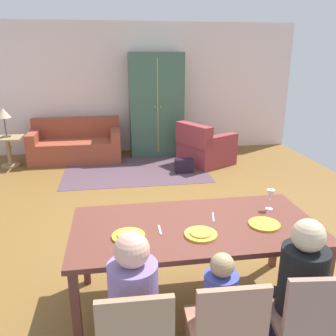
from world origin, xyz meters
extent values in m
cube|color=brown|center=(0.00, 0.47, -0.01)|extent=(6.83, 6.14, 0.02)
cube|color=silver|center=(0.00, 3.59, 1.35)|extent=(6.83, 0.10, 2.70)
cube|color=brown|center=(0.06, -1.60, 0.74)|extent=(1.98, 0.97, 0.04)
cube|color=brown|center=(-0.87, -2.03, 0.36)|extent=(0.06, 0.06, 0.72)
cube|color=brown|center=(0.99, -2.03, 0.36)|extent=(0.06, 0.06, 0.72)
cube|color=brown|center=(-0.87, -1.17, 0.36)|extent=(0.06, 0.06, 0.72)
cube|color=brown|center=(0.99, -1.17, 0.36)|extent=(0.06, 0.06, 0.72)
cylinder|color=yellow|center=(-0.48, -1.72, 0.77)|extent=(0.25, 0.25, 0.02)
cylinder|color=gold|center=(-0.48, -1.72, 0.78)|extent=(0.17, 0.17, 0.01)
cylinder|color=yellow|center=(0.06, -1.78, 0.77)|extent=(0.25, 0.25, 0.02)
cylinder|color=gold|center=(0.06, -1.78, 0.78)|extent=(0.17, 0.17, 0.01)
cylinder|color=gold|center=(0.60, -1.70, 0.77)|extent=(0.25, 0.25, 0.02)
cylinder|color=silver|center=(0.77, -1.42, 0.76)|extent=(0.06, 0.06, 0.01)
cylinder|color=silver|center=(0.77, -1.42, 0.81)|extent=(0.01, 0.01, 0.09)
cone|color=silver|center=(0.77, -1.42, 0.90)|extent=(0.07, 0.07, 0.09)
cube|color=silver|center=(-0.24, -1.65, 0.76)|extent=(0.02, 0.15, 0.01)
cube|color=silver|center=(0.24, -1.50, 0.76)|extent=(0.05, 0.17, 0.01)
cube|color=tan|center=(-0.49, -2.56, 0.66)|extent=(0.42, 0.05, 0.42)
cylinder|color=#866FAF|center=(-0.48, -2.31, 0.68)|extent=(0.30, 0.30, 0.46)
sphere|color=#EEB197|center=(-0.48, -2.31, 1.00)|extent=(0.21, 0.21, 0.21)
cube|color=tan|center=(0.06, -2.37, 0.43)|extent=(0.44, 0.44, 0.04)
cube|color=tan|center=(0.05, -2.56, 0.66)|extent=(0.42, 0.06, 0.42)
cube|color=tan|center=(0.25, -2.19, 0.21)|extent=(0.04, 0.04, 0.41)
cylinder|color=#404BAE|center=(0.06, -2.31, 0.62)|extent=(0.22, 0.22, 0.33)
sphere|color=tan|center=(0.06, -2.31, 0.85)|extent=(0.15, 0.15, 0.15)
cube|color=#9C7563|center=(0.60, -2.37, 0.43)|extent=(0.46, 0.46, 0.04)
cube|color=#9C7563|center=(0.58, -2.55, 0.66)|extent=(0.42, 0.09, 0.42)
cube|color=#9C7563|center=(0.80, -2.21, 0.21)|extent=(0.04, 0.04, 0.41)
cube|color=#9C7563|center=(0.44, -2.17, 0.21)|extent=(0.04, 0.04, 0.41)
cube|color=#3C3356|center=(0.61, -2.23, 0.23)|extent=(0.30, 0.37, 0.45)
cylinder|color=black|center=(0.60, -2.31, 0.68)|extent=(0.30, 0.30, 0.46)
sphere|color=beige|center=(0.60, -2.31, 1.00)|extent=(0.21, 0.21, 0.21)
cube|color=#553D48|center=(-0.20, 2.14, 0.00)|extent=(2.60, 1.80, 0.01)
cube|color=brown|center=(-1.33, 2.94, 0.21)|extent=(1.77, 0.84, 0.42)
cube|color=brown|center=(-1.33, 3.28, 0.62)|extent=(1.77, 0.20, 0.40)
cube|color=brown|center=(-2.12, 2.94, 0.52)|extent=(0.18, 0.84, 0.20)
cube|color=brown|center=(-0.54, 2.94, 0.52)|extent=(0.18, 0.84, 0.20)
cube|color=#92353B|center=(1.22, 2.34, 0.21)|extent=(1.14, 1.14, 0.42)
cube|color=#92353B|center=(0.91, 2.18, 0.62)|extent=(0.57, 0.85, 0.40)
cube|color=#92353B|center=(1.37, 2.04, 0.52)|extent=(0.83, 0.55, 0.20)
cube|color=#92353B|center=(1.06, 2.63, 0.52)|extent=(0.83, 0.55, 0.20)
cube|color=#3B5D4A|center=(0.33, 3.20, 1.05)|extent=(1.10, 0.56, 2.10)
cube|color=#B3A442|center=(0.33, 2.91, 1.05)|extent=(0.02, 0.01, 1.89)
sphere|color=#B3A442|center=(0.27, 2.91, 1.05)|extent=(0.04, 0.04, 0.04)
sphere|color=#B3A442|center=(0.39, 2.91, 1.05)|extent=(0.04, 0.04, 0.04)
cube|color=#A18259|center=(-2.56, 2.74, 0.56)|extent=(0.56, 0.56, 0.03)
cylinder|color=#A18259|center=(-2.56, 2.74, 0.27)|extent=(0.08, 0.08, 0.55)
cylinder|color=#A18259|center=(-2.56, 2.74, 0.01)|extent=(0.36, 0.36, 0.03)
cylinder|color=#4E4D32|center=(-2.56, 2.74, 0.59)|extent=(0.16, 0.16, 0.02)
cylinder|color=#4E4D32|center=(-2.56, 2.74, 0.77)|extent=(0.02, 0.02, 0.34)
cone|color=beige|center=(-2.56, 2.74, 1.03)|extent=(0.26, 0.26, 0.18)
cube|color=black|center=(0.67, 1.84, 0.13)|extent=(0.32, 0.16, 0.26)
camera|label=1|loc=(-0.55, -4.05, 2.07)|focal=37.15mm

